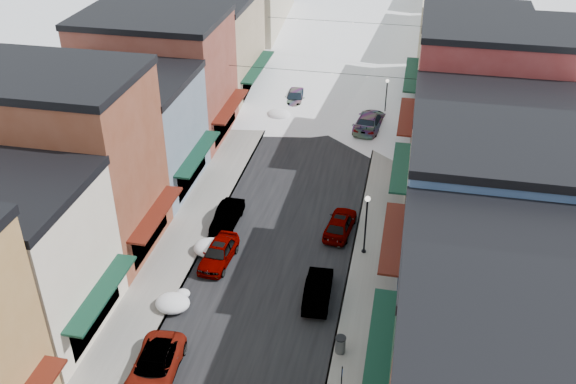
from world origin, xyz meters
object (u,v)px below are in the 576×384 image
at_px(car_silver_sedan, 219,253).
at_px(car_green_sedan, 318,289).
at_px(car_white_suv, 154,367).
at_px(car_dark_hatch, 227,216).
at_px(trash_can, 340,344).
at_px(streetlamp_near, 366,218).

xyz_separation_m(car_silver_sedan, car_green_sedan, (7.00, -2.29, -0.02)).
distance_m(car_white_suv, car_dark_hatch, 14.59).
bearing_deg(car_dark_hatch, car_silver_sedan, -79.84).
relative_size(car_white_suv, car_dark_hatch, 1.20).
xyz_separation_m(car_silver_sedan, trash_can, (8.95, -6.58, -0.06)).
distance_m(car_silver_sedan, car_dark_hatch, 4.42).
relative_size(car_white_suv, streetlamp_near, 1.15).
relative_size(car_green_sedan, trash_can, 4.19).
distance_m(trash_can, streetlamp_near, 9.69).
xyz_separation_m(car_white_suv, trash_can, (9.35, 3.64, -0.02)).
bearing_deg(streetlamp_near, car_dark_hatch, 171.28).
bearing_deg(car_green_sedan, trash_can, 111.42).
bearing_deg(car_silver_sedan, trash_can, -32.63).
height_order(trash_can, streetlamp_near, streetlamp_near).
bearing_deg(car_silver_sedan, car_white_suv, -88.54).
bearing_deg(trash_can, car_dark_hatch, 131.37).
xyz_separation_m(car_green_sedan, streetlamp_near, (2.29, 5.13, 2.20)).
relative_size(car_silver_sedan, car_green_sedan, 0.99).
bearing_deg(car_dark_hatch, trash_can, -47.44).
xyz_separation_m(trash_can, streetlamp_near, (0.34, 9.42, 2.24)).
height_order(car_silver_sedan, car_green_sedan, car_silver_sedan).
distance_m(car_green_sedan, streetlamp_near, 6.03).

